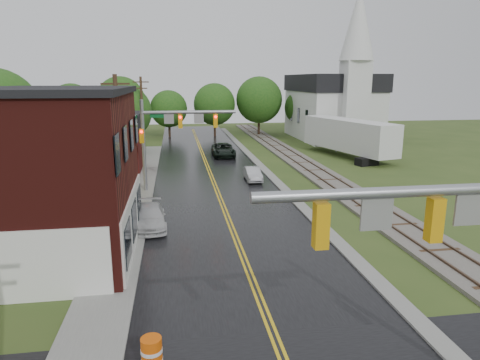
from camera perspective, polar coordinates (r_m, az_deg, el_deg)
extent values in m
cube|color=black|center=(37.76, -3.64, -0.04)|extent=(10.00, 90.00, 0.02)
cube|color=gray|center=(43.36, 2.90, 1.70)|extent=(0.80, 70.00, 0.12)
cube|color=gray|center=(32.92, -13.67, -2.39)|extent=(2.40, 50.00, 0.12)
cube|color=silver|center=(22.89, -14.05, -5.39)|extent=(0.10, 9.50, 3.00)
cube|color=tan|center=(33.99, -21.92, 3.04)|extent=(8.00, 7.00, 6.40)
cube|color=#3F0F0C|center=(42.67, -17.83, 3.90)|extent=(7.00, 6.00, 4.40)
cube|color=silver|center=(66.02, 12.04, 8.47)|extent=(10.00, 16.00, 7.00)
cube|color=black|center=(65.82, 12.24, 12.55)|extent=(10.40, 16.40, 2.40)
cube|color=silver|center=(58.48, 14.90, 9.71)|extent=(3.20, 3.20, 11.00)
cone|color=silver|center=(58.80, 15.51, 19.47)|extent=(4.40, 4.40, 9.00)
cube|color=#59544C|center=(44.47, 8.72, 1.99)|extent=(3.20, 80.00, 0.20)
cube|color=#4C3828|center=(44.24, 7.83, 2.14)|extent=(0.10, 80.00, 0.12)
cube|color=#4C3828|center=(44.66, 9.61, 2.19)|extent=(0.10, 80.00, 0.12)
cylinder|color=gray|center=(10.33, 21.53, -1.45)|extent=(7.20, 0.26, 0.26)
cube|color=orange|center=(10.89, 24.51, -4.84)|extent=(0.32, 0.30, 1.05)
cube|color=orange|center=(9.69, 10.74, -6.00)|extent=(0.32, 0.30, 1.05)
cube|color=gray|center=(11.32, 28.28, -3.51)|extent=(0.75, 0.06, 0.75)
cube|color=gray|center=(10.12, 17.75, -4.38)|extent=(0.75, 0.06, 0.75)
cylinder|color=gray|center=(34.08, -12.72, 4.38)|extent=(0.28, 0.28, 7.20)
cylinder|color=gray|center=(33.72, -6.76, 8.97)|extent=(7.20, 0.26, 0.26)
cube|color=orange|center=(33.77, -7.96, 7.75)|extent=(0.32, 0.30, 1.05)
cube|color=orange|center=(33.91, -3.29, 7.88)|extent=(0.32, 0.30, 1.05)
cube|color=gray|center=(33.75, -9.45, 8.04)|extent=(0.75, 0.06, 0.75)
cube|color=gray|center=(33.80, -5.51, 8.16)|extent=(0.75, 0.06, 0.75)
cube|color=#0C5926|center=(33.74, -10.71, 8.41)|extent=(1.40, 0.04, 0.30)
sphere|color=#FF0C0C|center=(33.56, -7.98, 8.28)|extent=(0.20, 0.20, 0.20)
cylinder|color=#382616|center=(29.15, -15.81, 4.54)|extent=(0.28, 0.28, 9.00)
cube|color=#382616|center=(28.85, -16.31, 12.21)|extent=(1.80, 0.12, 0.12)
cube|color=#382616|center=(28.86, -16.22, 10.83)|extent=(1.40, 0.12, 0.12)
cylinder|color=#382616|center=(50.92, -12.87, 8.23)|extent=(0.28, 0.28, 9.00)
cube|color=#382616|center=(50.75, -13.10, 12.61)|extent=(1.80, 0.12, 0.12)
cube|color=#382616|center=(50.76, -13.06, 11.83)|extent=(1.40, 0.12, 0.12)
cylinder|color=black|center=(41.95, -29.26, 2.01)|extent=(0.36, 0.36, 3.42)
sphere|color=#1C4B15|center=(40.93, -29.21, 6.76)|extent=(5.32, 5.32, 5.32)
cylinder|color=black|center=(48.42, -21.54, 3.63)|extent=(0.36, 0.36, 2.70)
sphere|color=#1C4B15|center=(48.03, -21.87, 7.51)|extent=(6.00, 6.00, 6.00)
sphere|color=#1C4B15|center=(47.56, -21.22, 6.88)|extent=(4.20, 4.20, 4.20)
cylinder|color=black|center=(53.43, -14.92, 5.03)|extent=(0.36, 0.36, 2.88)
sphere|color=#1C4B15|center=(53.07, -15.14, 8.79)|extent=(6.40, 6.40, 6.40)
sphere|color=#1C4B15|center=(52.65, -14.50, 8.18)|extent=(4.48, 4.48, 4.48)
imported|color=black|center=(49.36, -2.24, 4.00)|extent=(2.54, 5.39, 1.49)
imported|color=#B1B2B6|center=(37.44, 1.69, 0.79)|extent=(1.25, 3.58, 1.18)
imported|color=silver|center=(26.19, -11.89, -4.86)|extent=(2.14, 4.57, 1.29)
cube|color=black|center=(46.17, 16.54, 2.38)|extent=(2.47, 1.73, 0.80)
cylinder|color=gray|center=(53.96, 12.71, 4.11)|extent=(0.16, 0.16, 0.80)
cube|color=silver|center=(50.51, 14.24, 5.86)|extent=(6.41, 14.09, 3.45)
cylinder|color=#D45109|center=(14.16, -11.68, -21.90)|extent=(0.66, 0.66, 1.14)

